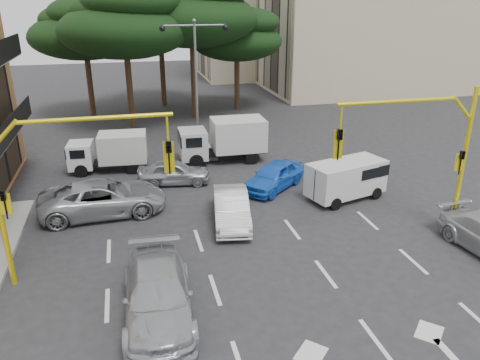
{
  "coord_description": "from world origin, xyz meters",
  "views": [
    {
      "loc": [
        -4.34,
        -13.05,
        9.19
      ],
      "look_at": [
        0.25,
        5.61,
        1.6
      ],
      "focal_mm": 35.0,
      "sensor_mm": 36.0,
      "label": 1
    }
  ],
  "objects_px": {
    "car_white_hatch": "(231,208)",
    "car_silver_wagon": "(158,294)",
    "car_silver_cross_b": "(174,172)",
    "box_truck_a": "(109,152)",
    "signal_mast_left": "(54,173)",
    "box_truck_b": "(223,141)",
    "car_silver_cross_a": "(103,198)",
    "van_white": "(346,180)",
    "street_lamp_center": "(195,62)",
    "car_blue_compact": "(274,176)",
    "signal_mast_right": "(427,143)"
  },
  "relations": [
    {
      "from": "signal_mast_left",
      "to": "car_silver_cross_b",
      "type": "bearing_deg",
      "value": 60.04
    },
    {
      "from": "signal_mast_right",
      "to": "car_blue_compact",
      "type": "relative_size",
      "value": 1.5
    },
    {
      "from": "box_truck_a",
      "to": "car_blue_compact",
      "type": "bearing_deg",
      "value": -115.92
    },
    {
      "from": "street_lamp_center",
      "to": "car_silver_wagon",
      "type": "xyz_separation_m",
      "value": [
        -3.92,
        -16.87,
        -4.69
      ]
    },
    {
      "from": "box_truck_b",
      "to": "car_silver_wagon",
      "type": "bearing_deg",
      "value": 161.36
    },
    {
      "from": "car_silver_cross_a",
      "to": "van_white",
      "type": "height_order",
      "value": "van_white"
    },
    {
      "from": "signal_mast_left",
      "to": "car_blue_compact",
      "type": "bearing_deg",
      "value": 32.62
    },
    {
      "from": "signal_mast_left",
      "to": "van_white",
      "type": "relative_size",
      "value": 1.58
    },
    {
      "from": "street_lamp_center",
      "to": "car_silver_wagon",
      "type": "height_order",
      "value": "street_lamp_center"
    },
    {
      "from": "car_blue_compact",
      "to": "car_silver_cross_b",
      "type": "distance_m",
      "value": 5.21
    },
    {
      "from": "street_lamp_center",
      "to": "car_white_hatch",
      "type": "bearing_deg",
      "value": -91.75
    },
    {
      "from": "car_white_hatch",
      "to": "car_silver_wagon",
      "type": "height_order",
      "value": "car_silver_wagon"
    },
    {
      "from": "signal_mast_right",
      "to": "car_white_hatch",
      "type": "xyz_separation_m",
      "value": [
        -7.15,
        2.78,
        -3.2
      ]
    },
    {
      "from": "signal_mast_left",
      "to": "street_lamp_center",
      "type": "xyz_separation_m",
      "value": [
        6.8,
        14.01,
        1.54
      ]
    },
    {
      "from": "van_white",
      "to": "signal_mast_right",
      "type": "bearing_deg",
      "value": 1.23
    },
    {
      "from": "street_lamp_center",
      "to": "car_silver_cross_b",
      "type": "relative_size",
      "value": 2.08
    },
    {
      "from": "van_white",
      "to": "box_truck_a",
      "type": "relative_size",
      "value": 0.88
    },
    {
      "from": "box_truck_a",
      "to": "box_truck_b",
      "type": "height_order",
      "value": "box_truck_b"
    },
    {
      "from": "signal_mast_right",
      "to": "car_silver_cross_a",
      "type": "distance_m",
      "value": 13.84
    },
    {
      "from": "car_silver_wagon",
      "to": "car_silver_cross_a",
      "type": "bearing_deg",
      "value": 105.26
    },
    {
      "from": "street_lamp_center",
      "to": "car_silver_cross_b",
      "type": "bearing_deg",
      "value": -110.23
    },
    {
      "from": "signal_mast_right",
      "to": "box_truck_a",
      "type": "relative_size",
      "value": 1.39
    },
    {
      "from": "signal_mast_left",
      "to": "car_silver_cross_a",
      "type": "bearing_deg",
      "value": 77.67
    },
    {
      "from": "van_white",
      "to": "box_truck_a",
      "type": "height_order",
      "value": "box_truck_a"
    },
    {
      "from": "street_lamp_center",
      "to": "box_truck_a",
      "type": "relative_size",
      "value": 1.8
    },
    {
      "from": "signal_mast_left",
      "to": "car_white_hatch",
      "type": "xyz_separation_m",
      "value": [
        6.46,
        2.78,
        -3.2
      ]
    },
    {
      "from": "signal_mast_right",
      "to": "car_silver_cross_a",
      "type": "height_order",
      "value": "signal_mast_right"
    },
    {
      "from": "car_silver_wagon",
      "to": "car_silver_cross_a",
      "type": "relative_size",
      "value": 0.92
    },
    {
      "from": "car_silver_cross_a",
      "to": "car_white_hatch",
      "type": "bearing_deg",
      "value": -115.59
    },
    {
      "from": "car_silver_wagon",
      "to": "street_lamp_center",
      "type": "bearing_deg",
      "value": 79.35
    },
    {
      "from": "car_blue_compact",
      "to": "van_white",
      "type": "distance_m",
      "value": 3.61
    },
    {
      "from": "car_white_hatch",
      "to": "van_white",
      "type": "xyz_separation_m",
      "value": [
        5.93,
        1.23,
        0.26
      ]
    },
    {
      "from": "signal_mast_right",
      "to": "van_white",
      "type": "bearing_deg",
      "value": 106.86
    },
    {
      "from": "signal_mast_left",
      "to": "car_silver_wagon",
      "type": "relative_size",
      "value": 1.18
    },
    {
      "from": "signal_mast_left",
      "to": "car_silver_cross_a",
      "type": "distance_m",
      "value": 6.0
    },
    {
      "from": "car_silver_wagon",
      "to": "box_truck_b",
      "type": "xyz_separation_m",
      "value": [
        4.92,
        13.71,
        0.52
      ]
    },
    {
      "from": "van_white",
      "to": "car_silver_cross_b",
      "type": "bearing_deg",
      "value": -132.04
    },
    {
      "from": "signal_mast_left",
      "to": "car_silver_cross_a",
      "type": "xyz_separation_m",
      "value": [
        1.09,
        5.01,
        -3.12
      ]
    },
    {
      "from": "car_silver_cross_b",
      "to": "box_truck_a",
      "type": "xyz_separation_m",
      "value": [
        -3.27,
        2.85,
        0.43
      ]
    },
    {
      "from": "signal_mast_right",
      "to": "car_silver_wagon",
      "type": "bearing_deg",
      "value": -165.06
    },
    {
      "from": "van_white",
      "to": "car_blue_compact",
      "type": "bearing_deg",
      "value": -139.85
    },
    {
      "from": "street_lamp_center",
      "to": "car_silver_wagon",
      "type": "relative_size",
      "value": 1.53
    },
    {
      "from": "car_blue_compact",
      "to": "street_lamp_center",
      "type": "bearing_deg",
      "value": 157.65
    },
    {
      "from": "signal_mast_left",
      "to": "box_truck_b",
      "type": "distance_m",
      "value": 13.62
    },
    {
      "from": "car_white_hatch",
      "to": "car_silver_wagon",
      "type": "relative_size",
      "value": 0.82
    },
    {
      "from": "car_white_hatch",
      "to": "car_silver_cross_b",
      "type": "height_order",
      "value": "car_white_hatch"
    },
    {
      "from": "signal_mast_right",
      "to": "car_silver_cross_a",
      "type": "xyz_separation_m",
      "value": [
        -12.51,
        5.01,
        -3.12
      ]
    },
    {
      "from": "car_silver_cross_a",
      "to": "van_white",
      "type": "relative_size",
      "value": 1.45
    },
    {
      "from": "car_silver_cross_b",
      "to": "signal_mast_left",
      "type": "bearing_deg",
      "value": 158.45
    },
    {
      "from": "van_white",
      "to": "car_silver_wagon",
      "type": "bearing_deg",
      "value": -69.78
    }
  ]
}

